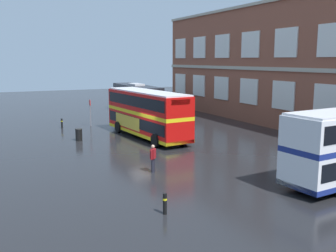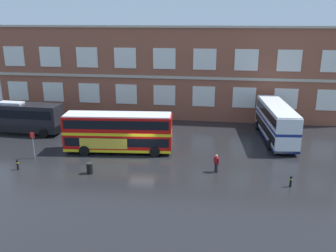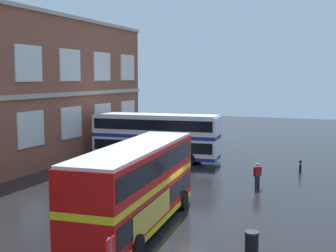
# 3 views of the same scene
# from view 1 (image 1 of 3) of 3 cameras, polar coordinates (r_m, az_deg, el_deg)

# --- Properties ---
(ground_plane) EXTENTS (120.00, 120.00, 0.00)m
(ground_plane) POSITION_cam_1_polar(r_m,az_deg,el_deg) (31.99, 0.11, -2.39)
(ground_plane) COLOR black
(brick_terminal_building) EXTENTS (47.28, 8.19, 12.48)m
(brick_terminal_building) POSITION_cam_1_polar(r_m,az_deg,el_deg) (40.77, 21.07, 8.22)
(brick_terminal_building) COLOR brown
(brick_terminal_building) RESTS_ON ground
(double_decker_near) EXTENTS (11.19, 3.60, 4.07)m
(double_decker_near) POSITION_cam_1_polar(r_m,az_deg,el_deg) (33.75, -3.15, 1.94)
(double_decker_near) COLOR red
(double_decker_near) RESTS_ON ground
(touring_coach) EXTENTS (12.08, 3.19, 3.80)m
(touring_coach) POSITION_cam_1_polar(r_m,az_deg,el_deg) (48.73, -4.69, 4.04)
(touring_coach) COLOR black
(touring_coach) RESTS_ON ground
(waiting_passenger) EXTENTS (0.52, 0.52, 1.70)m
(waiting_passenger) POSITION_cam_1_polar(r_m,az_deg,el_deg) (23.35, -2.22, -4.61)
(waiting_passenger) COLOR black
(waiting_passenger) RESTS_ON ground
(bus_stand_flag) EXTENTS (0.44, 0.10, 2.70)m
(bus_stand_flag) POSITION_cam_1_polar(r_m,az_deg,el_deg) (40.26, -11.41, 2.29)
(bus_stand_flag) COLOR slate
(bus_stand_flag) RESTS_ON ground
(station_litter_bin) EXTENTS (0.60, 0.60, 1.03)m
(station_litter_bin) POSITION_cam_1_polar(r_m,az_deg,el_deg) (33.34, -13.02, -1.23)
(station_litter_bin) COLOR black
(station_litter_bin) RESTS_ON ground
(safety_bollard_west) EXTENTS (0.19, 0.19, 0.95)m
(safety_bollard_west) POSITION_cam_1_polar(r_m,az_deg,el_deg) (17.31, -0.46, -11.35)
(safety_bollard_west) COLOR black
(safety_bollard_west) RESTS_ON ground
(safety_bollard_east) EXTENTS (0.19, 0.19, 0.95)m
(safety_bollard_east) POSITION_cam_1_polar(r_m,az_deg,el_deg) (39.95, -15.39, 0.42)
(safety_bollard_east) COLOR black
(safety_bollard_east) RESTS_ON ground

